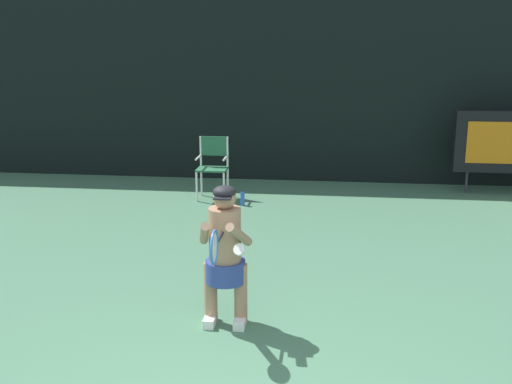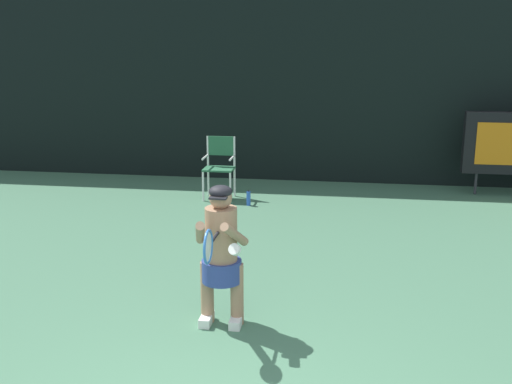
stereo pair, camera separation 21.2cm
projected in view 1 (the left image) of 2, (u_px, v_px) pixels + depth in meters
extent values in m
cube|color=black|center=(300.00, 89.00, 11.79)|extent=(18.00, 0.12, 3.60)
cylinder|color=#2D2D33|center=(466.00, 182.00, 11.19)|extent=(0.05, 0.05, 0.40)
cylinder|color=white|center=(197.00, 187.00, 10.56)|extent=(0.04, 0.04, 0.52)
cylinder|color=white|center=(224.00, 188.00, 10.51)|extent=(0.04, 0.04, 0.52)
cylinder|color=white|center=(201.00, 181.00, 10.95)|extent=(0.04, 0.04, 0.52)
cylinder|color=white|center=(228.00, 182.00, 10.90)|extent=(0.04, 0.04, 0.52)
cube|color=#285F3F|center=(212.00, 169.00, 10.66)|extent=(0.52, 0.44, 0.03)
cylinder|color=white|center=(201.00, 152.00, 10.82)|extent=(0.04, 0.04, 0.56)
cylinder|color=white|center=(227.00, 152.00, 10.76)|extent=(0.04, 0.04, 0.56)
cube|color=#285F3F|center=(214.00, 146.00, 10.76)|extent=(0.48, 0.02, 0.34)
cylinder|color=white|center=(198.00, 157.00, 10.64)|extent=(0.04, 0.44, 0.04)
cylinder|color=white|center=(226.00, 158.00, 10.58)|extent=(0.04, 0.44, 0.04)
cylinder|color=blue|center=(243.00, 199.00, 10.34)|extent=(0.07, 0.07, 0.24)
cylinder|color=black|center=(242.00, 191.00, 10.31)|extent=(0.03, 0.03, 0.03)
cube|color=white|center=(210.00, 320.00, 6.05)|extent=(0.11, 0.26, 0.09)
cube|color=white|center=(240.00, 322.00, 6.01)|extent=(0.11, 0.26, 0.09)
cylinder|color=#A37A5B|center=(211.00, 293.00, 6.03)|extent=(0.13, 0.13, 0.63)
cylinder|color=#A37A5B|center=(241.00, 294.00, 6.00)|extent=(0.13, 0.13, 0.63)
cylinder|color=navy|center=(225.00, 271.00, 5.96)|extent=(0.39, 0.39, 0.22)
cylinder|color=#A37A5B|center=(225.00, 236.00, 5.87)|extent=(0.31, 0.31, 0.56)
sphere|color=#A37A5B|center=(224.00, 198.00, 5.78)|extent=(0.22, 0.22, 0.22)
ellipsoid|color=black|center=(224.00, 192.00, 5.76)|extent=(0.22, 0.22, 0.12)
cube|color=black|center=(223.00, 198.00, 5.67)|extent=(0.17, 0.12, 0.02)
cylinder|color=#A37A5B|center=(204.00, 233.00, 5.71)|extent=(0.20, 0.49, 0.35)
cylinder|color=#A37A5B|center=(239.00, 235.00, 5.67)|extent=(0.20, 0.49, 0.35)
cylinder|color=white|center=(240.00, 250.00, 5.58)|extent=(0.13, 0.12, 0.12)
cylinder|color=black|center=(220.00, 236.00, 5.60)|extent=(0.03, 0.28, 0.03)
torus|color=#2F6AB8|center=(214.00, 247.00, 5.31)|extent=(0.02, 0.31, 0.31)
ellipsoid|color=silver|center=(214.00, 247.00, 5.31)|extent=(0.01, 0.26, 0.26)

